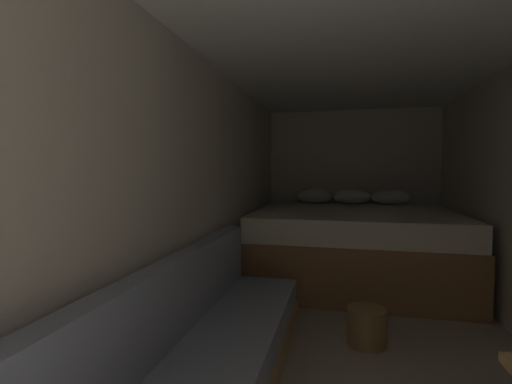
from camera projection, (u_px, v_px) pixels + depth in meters
ground_plane at (361, 358)px, 2.38m from camera, size 7.42×7.42×0.00m
wall_back at (351, 185)px, 4.98m from camera, size 2.32×0.05×2.03m
wall_left at (196, 200)px, 2.58m from camera, size 0.05×5.42×2.03m
ceiling_slab at (367, 35)px, 2.25m from camera, size 2.32×5.42×0.05m
bed at (353, 244)px, 4.05m from camera, size 2.10×1.88×0.98m
sofa_left at (186, 383)px, 1.71m from camera, size 0.62×2.98×0.74m
wicker_basket at (367, 326)px, 2.57m from camera, size 0.27×0.27×0.26m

